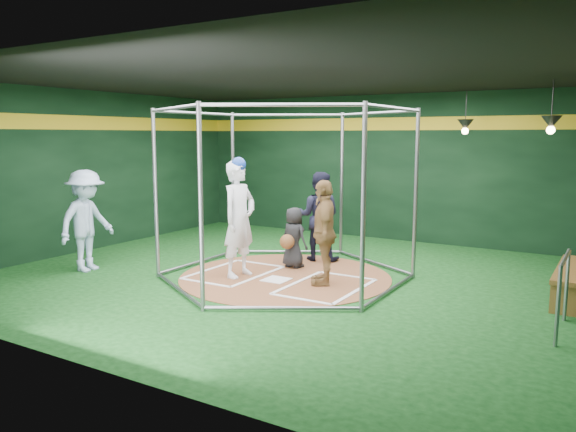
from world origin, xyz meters
The scene contains 14 objects.
room_shell centered at (0.00, 0.01, 1.75)m, with size 10.10×9.10×3.53m.
clay_disc centered at (0.00, 0.00, 0.01)m, with size 3.80×3.80×0.01m, color brown.
home_plate centered at (0.00, -0.30, 0.02)m, with size 0.43×0.43×0.01m, color white.
batter_box_left centered at (-0.95, -0.25, 0.02)m, with size 1.17×1.77×0.01m.
batter_box_right centered at (0.95, -0.25, 0.02)m, with size 1.17×1.77×0.01m.
batting_cage centered at (0.00, 0.00, 1.50)m, with size 4.05×4.67×3.00m.
pendant_lamp_near centered at (2.20, 3.60, 2.74)m, with size 0.34×0.34×0.90m.
pendant_lamp_far centered at (4.00, 2.00, 2.74)m, with size 0.34×0.34×0.90m.
batter_figure centered at (-0.72, -0.39, 1.07)m, with size 0.55×0.79×2.14m.
visitor_leopard centered at (0.82, -0.08, 0.90)m, with size 1.05×0.44×1.79m, color tan.
catcher_figure centered at (-0.23, 0.68, 0.59)m, with size 0.63×0.63×1.16m.
umpire centered at (-0.13, 1.52, 0.91)m, with size 0.87×0.68×1.80m, color black.
bystander_blue centered at (-3.45, -1.49, 0.95)m, with size 1.23×0.71×1.90m, color #A8C0DF.
steel_railing centered at (4.55, -0.62, 0.67)m, with size 0.05×1.17×1.01m.
Camera 1 is at (5.12, -8.42, 2.54)m, focal length 35.00 mm.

